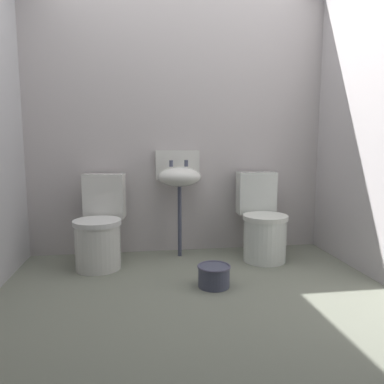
{
  "coord_description": "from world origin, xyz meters",
  "views": [
    {
      "loc": [
        -0.38,
        -2.36,
        1.06
      ],
      "look_at": [
        0.0,
        0.29,
        0.7
      ],
      "focal_mm": 34.23,
      "sensor_mm": 36.0,
      "label": 1
    }
  ],
  "objects_px": {
    "toilet_right": "(262,224)",
    "bucket": "(214,275)",
    "toilet_left": "(100,229)",
    "sink": "(179,176)"
  },
  "relations": [
    {
      "from": "sink",
      "to": "bucket",
      "type": "height_order",
      "value": "sink"
    },
    {
      "from": "toilet_right",
      "to": "bucket",
      "type": "xyz_separation_m",
      "value": [
        -0.58,
        -0.61,
        -0.24
      ]
    },
    {
      "from": "toilet_right",
      "to": "sink",
      "type": "distance_m",
      "value": 0.88
    },
    {
      "from": "toilet_left",
      "to": "bucket",
      "type": "height_order",
      "value": "toilet_left"
    },
    {
      "from": "toilet_right",
      "to": "bucket",
      "type": "height_order",
      "value": "toilet_right"
    },
    {
      "from": "sink",
      "to": "bucket",
      "type": "xyz_separation_m",
      "value": [
        0.17,
        -0.8,
        -0.67
      ]
    },
    {
      "from": "bucket",
      "to": "toilet_left",
      "type": "bearing_deg",
      "value": 145.13
    },
    {
      "from": "sink",
      "to": "toilet_right",
      "type": "bearing_deg",
      "value": -14.17
    },
    {
      "from": "toilet_left",
      "to": "bucket",
      "type": "relative_size",
      "value": 3.13
    },
    {
      "from": "sink",
      "to": "bucket",
      "type": "distance_m",
      "value": 1.06
    }
  ]
}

